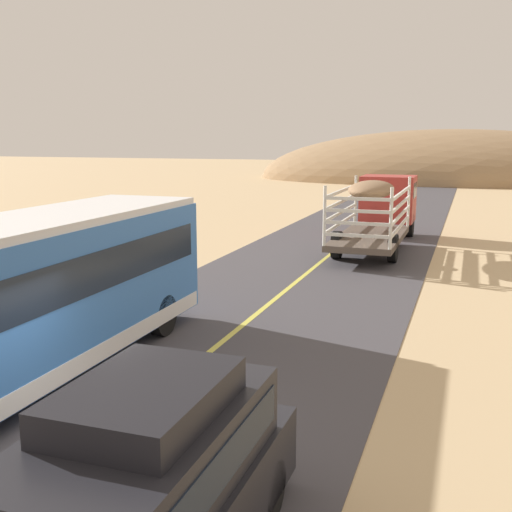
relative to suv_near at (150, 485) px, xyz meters
name	(u,v)px	position (x,y,z in m)	size (l,w,h in m)	color
ground_plane	(96,445)	(-2.31, 2.42, -1.15)	(240.00, 240.00, 0.00)	tan
road_surface	(96,445)	(-2.31, 2.42, -1.14)	(8.00, 120.00, 0.02)	#423F44
road_centre_line	(96,444)	(-2.31, 2.42, -1.13)	(0.16, 117.60, 0.00)	#D8CC4C
suv_near	(150,485)	(0.00, 0.00, 0.00)	(1.90, 4.62, 2.29)	black
livestock_truck	(382,204)	(-0.79, 23.15, 0.64)	(2.53, 9.70, 3.02)	#B2332D
bus	(33,294)	(-4.98, 4.45, 0.60)	(2.54, 10.00, 3.21)	#3872C6
distant_hill	(450,181)	(0.71, 67.42, -1.15)	(43.53, 21.51, 11.24)	#957553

